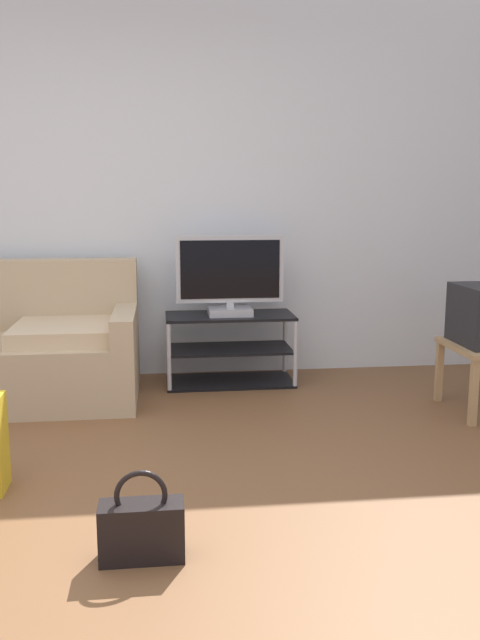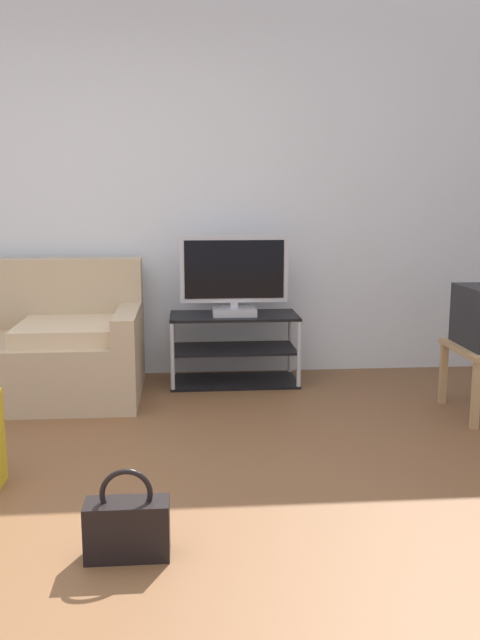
% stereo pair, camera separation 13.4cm
% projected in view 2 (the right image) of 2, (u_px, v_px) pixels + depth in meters
% --- Properties ---
extents(ground_plane, '(9.00, 9.80, 0.02)m').
position_uv_depth(ground_plane, '(84.00, 535.00, 2.62)').
color(ground_plane, brown).
extents(wall_back, '(9.00, 0.10, 2.70)m').
position_uv_depth(wall_back, '(126.00, 188.00, 4.78)').
color(wall_back, silver).
rests_on(wall_back, ground_plane).
extents(couch, '(1.77, 0.91, 0.87)m').
position_uv_depth(couch, '(3.00, 349.00, 4.36)').
color(couch, tan).
rests_on(couch, ground_plane).
extents(tv_stand, '(0.88, 0.42, 0.49)m').
position_uv_depth(tv_stand, '(234.00, 349.00, 4.69)').
color(tv_stand, black).
rests_on(tv_stand, ground_plane).
extents(flat_tv, '(0.73, 0.22, 0.54)m').
position_uv_depth(flat_tv, '(234.00, 276.00, 4.57)').
color(flat_tv, '#B2B2B7').
rests_on(flat_tv, tv_stand).
extents(handbag, '(0.30, 0.13, 0.34)m').
position_uv_depth(handbag, '(127.00, 526.00, 2.42)').
color(handbag, black).
rests_on(handbag, ground_plane).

